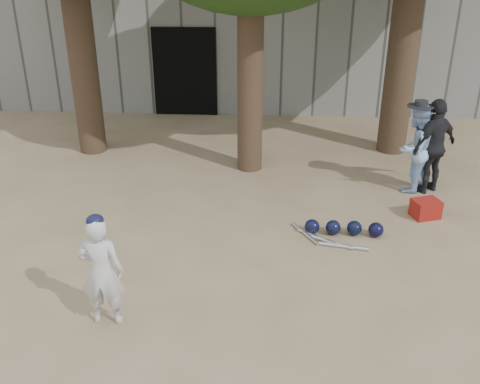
# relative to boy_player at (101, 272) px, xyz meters

# --- Properties ---
(ground) EXTENTS (70.00, 70.00, 0.00)m
(ground) POSITION_rel_boy_player_xyz_m (0.87, 0.66, -0.68)
(ground) COLOR #937C5E
(ground) RESTS_ON ground
(boy_player) EXTENTS (0.51, 0.35, 1.37)m
(boy_player) POSITION_rel_boy_player_xyz_m (0.00, 0.00, 0.00)
(boy_player) COLOR silver
(boy_player) RESTS_ON ground
(spectator_blue) EXTENTS (0.97, 0.96, 1.58)m
(spectator_blue) POSITION_rel_boy_player_xyz_m (4.39, 3.99, 0.11)
(spectator_blue) COLOR #9CC0F1
(spectator_blue) RESTS_ON ground
(spectator_dark) EXTENTS (1.05, 0.91, 1.69)m
(spectator_dark) POSITION_rel_boy_player_xyz_m (4.71, 3.97, 0.16)
(spectator_dark) COLOR black
(spectator_dark) RESTS_ON ground
(red_bag) EXTENTS (0.50, 0.44, 0.30)m
(red_bag) POSITION_rel_boy_player_xyz_m (4.41, 2.92, -0.53)
(red_bag) COLOR #9E2215
(red_bag) RESTS_ON ground
(back_building) EXTENTS (16.00, 5.24, 3.00)m
(back_building) POSITION_rel_boy_player_xyz_m (0.87, 10.99, 0.81)
(back_building) COLOR gray
(back_building) RESTS_ON ground
(helmet_row) EXTENTS (1.19, 0.27, 0.23)m
(helmet_row) POSITION_rel_boy_player_xyz_m (3.02, 2.25, -0.57)
(helmet_row) COLOR black
(helmet_row) RESTS_ON ground
(bat_pile) EXTENTS (1.10, 0.78, 0.06)m
(bat_pile) POSITION_rel_boy_player_xyz_m (2.70, 2.03, -0.66)
(bat_pile) COLOR silver
(bat_pile) RESTS_ON ground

